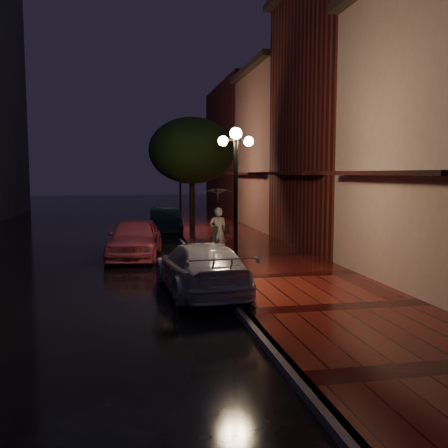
{
  "coord_description": "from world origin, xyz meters",
  "views": [
    {
      "loc": [
        -2.54,
        -18.13,
        3.23
      ],
      "look_at": [
        0.95,
        -0.31,
        1.4
      ],
      "focal_mm": 40.0,
      "sensor_mm": 36.0,
      "label": 1
    }
  ],
  "objects": [
    {
      "name": "ground",
      "position": [
        0.0,
        0.0,
        0.0
      ],
      "size": [
        120.0,
        120.0,
        0.0
      ],
      "primitive_type": "plane",
      "color": "black",
      "rests_on": "ground"
    },
    {
      "name": "storefront_far",
      "position": [
        7.0,
        10.0,
        4.5
      ],
      "size": [
        5.0,
        8.0,
        9.0
      ],
      "primitive_type": "cube",
      "color": "#8C5951",
      "rests_on": "ground"
    },
    {
      "name": "street_tree",
      "position": [
        0.61,
        5.99,
        4.24
      ],
      "size": [
        4.16,
        4.16,
        5.8
      ],
      "color": "black",
      "rests_on": "sidewalk"
    },
    {
      "name": "streetlamp_far",
      "position": [
        0.35,
        9.0,
        2.6
      ],
      "size": [
        0.96,
        0.36,
        4.31
      ],
      "color": "black",
      "rests_on": "sidewalk"
    },
    {
      "name": "parking_meter",
      "position": [
        0.15,
        -3.01,
        1.04
      ],
      "size": [
        0.16,
        0.14,
        1.47
      ],
      "rotation": [
        0.0,
        0.0,
        -0.3
      ],
      "color": "black",
      "rests_on": "sidewalk"
    },
    {
      "name": "woman_with_umbrella",
      "position": [
        0.78,
        -0.02,
        1.86
      ],
      "size": [
        1.07,
        1.1,
        2.59
      ],
      "rotation": [
        0.0,
        0.0,
        2.87
      ],
      "color": "white",
      "rests_on": "sidewalk"
    },
    {
      "name": "silver_car",
      "position": [
        -0.6,
        -4.95,
        0.7
      ],
      "size": [
        2.34,
        4.95,
        1.4
      ],
      "primitive_type": "imported",
      "rotation": [
        0.0,
        0.0,
        3.22
      ],
      "color": "#AEADB5",
      "rests_on": "ground"
    },
    {
      "name": "storefront_mid",
      "position": [
        7.0,
        2.0,
        5.5
      ],
      "size": [
        5.0,
        8.0,
        11.0
      ],
      "primitive_type": "cube",
      "color": "#511914",
      "rests_on": "ground"
    },
    {
      "name": "streetlamp_near",
      "position": [
        0.35,
        -5.0,
        2.6
      ],
      "size": [
        0.96,
        0.36,
        4.31
      ],
      "color": "black",
      "rests_on": "sidewalk"
    },
    {
      "name": "navy_car",
      "position": [
        -0.6,
        7.66,
        0.73
      ],
      "size": [
        1.69,
        4.47,
        1.46
      ],
      "primitive_type": "imported",
      "rotation": [
        0.0,
        0.0,
        -0.03
      ],
      "color": "black",
      "rests_on": "ground"
    },
    {
      "name": "storefront_extra",
      "position": [
        7.0,
        20.0,
        5.0
      ],
      "size": [
        5.0,
        12.0,
        10.0
      ],
      "primitive_type": "cube",
      "color": "#511914",
      "rests_on": "ground"
    },
    {
      "name": "pink_car",
      "position": [
        -2.26,
        1.14,
        0.79
      ],
      "size": [
        2.45,
        4.82,
        1.57
      ],
      "primitive_type": "imported",
      "rotation": [
        0.0,
        0.0,
        -0.13
      ],
      "color": "#D0566E",
      "rests_on": "ground"
    },
    {
      "name": "sidewalk",
      "position": [
        2.25,
        0.0,
        0.07
      ],
      "size": [
        4.5,
        60.0,
        0.15
      ],
      "primitive_type": "cube",
      "color": "#460C0C",
      "rests_on": "ground"
    },
    {
      "name": "curb",
      "position": [
        0.0,
        0.0,
        0.07
      ],
      "size": [
        0.25,
        60.0,
        0.15
      ],
      "primitive_type": "cube",
      "color": "#595451",
      "rests_on": "ground"
    }
  ]
}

